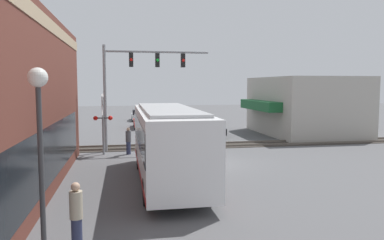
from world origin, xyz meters
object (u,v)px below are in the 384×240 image
city_bus (168,141)px  pedestrian_by_lamp (76,216)px  crossing_signal (103,118)px  parked_car_red (143,122)px  pedestrian_at_crossing (128,141)px  parked_car_black (210,128)px  streetlamp (41,153)px  parked_car_white (139,115)px

city_bus → pedestrian_by_lamp: bearing=154.2°
crossing_signal → parked_car_red: bearing=-12.5°
city_bus → parked_car_red: size_ratio=2.08×
crossing_signal → pedestrian_by_lamp: bearing=180.0°
pedestrian_at_crossing → parked_car_red: bearing=-6.4°
parked_car_black → streetlamp: bearing=157.7°
pedestrian_by_lamp → pedestrian_at_crossing: bearing=-6.4°
parked_car_black → parked_car_white: parked_car_black is taller
city_bus → parked_car_red: city_bus is taller
crossing_signal → pedestrian_by_lamp: crossing_signal is taller
city_bus → parked_car_white: bearing=-0.0°
parked_car_white → parked_car_black: bearing=-160.3°
parked_car_white → pedestrian_at_crossing: size_ratio=2.56×
streetlamp → parked_car_black: streetlamp is taller
pedestrian_at_crossing → parked_car_black: bearing=-42.8°
pedestrian_by_lamp → pedestrian_at_crossing: 13.81m
parked_car_red → pedestrian_at_crossing: size_ratio=2.86×
pedestrian_by_lamp → parked_car_white: bearing=-5.0°
parked_car_red → pedestrian_by_lamp: 28.45m
parked_car_black → pedestrian_by_lamp: 22.98m
streetlamp → parked_car_white: (37.48, -3.78, -2.19)m
city_bus → streetlamp: (-7.68, 3.78, 0.99)m
parked_car_black → parked_car_white: size_ratio=1.05×
city_bus → pedestrian_by_lamp: 7.38m
crossing_signal → pedestrian_at_crossing: crossing_signal is taller
parked_car_black → parked_car_white: bearing=19.7°
streetlamp → parked_car_black: size_ratio=1.04×
parked_car_white → city_bus: bearing=180.0°
parked_car_black → parked_car_white: 16.02m
parked_car_white → pedestrian_by_lamp: pedestrian_by_lamp is taller
parked_car_red → parked_car_white: 8.13m
crossing_signal → parked_car_black: crossing_signal is taller
city_bus → streetlamp: size_ratio=2.12×
parked_car_black → parked_car_red: parked_car_black is taller
pedestrian_at_crossing → pedestrian_by_lamp: bearing=173.6°
city_bus → parked_car_black: bearing=-20.1°
crossing_signal → parked_car_red: 14.81m
pedestrian_at_crossing → parked_car_white: bearing=-4.1°
streetlamp → parked_car_white: size_ratio=1.09×
streetlamp → pedestrian_by_lamp: (1.08, -0.59, -1.88)m
streetlamp → pedestrian_by_lamp: size_ratio=2.58×
parked_car_red → pedestrian_at_crossing: (-14.55, 1.64, 0.22)m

